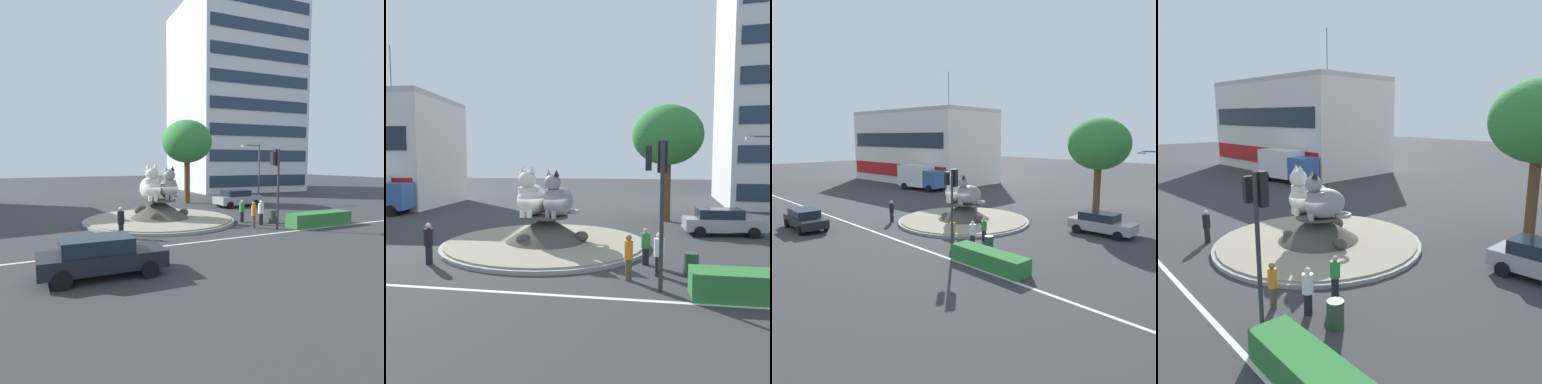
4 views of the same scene
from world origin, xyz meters
TOP-DOWN VIEW (x-y plane):
  - ground_plane at (0.00, 0.00)m, footprint 160.00×160.00m
  - lane_centreline at (0.00, -7.05)m, footprint 112.00×0.20m
  - roundabout_island at (-0.00, 0.01)m, footprint 10.60×10.60m
  - cat_statue_white at (-0.70, -0.16)m, footprint 1.85×2.58m
  - cat_statue_grey at (0.67, -0.18)m, footprint 2.13×2.47m
  - traffic_light_mast at (5.45, -6.02)m, footprint 0.71×0.53m
  - office_tower at (21.34, 23.01)m, footprint 17.26×16.80m
  - clipped_hedge_strip at (8.83, -6.41)m, footprint 4.75×1.20m
  - broadleaf_tree_behind_island at (6.71, 9.19)m, footprint 5.09×5.09m
  - streetlight_arm at (13.21, 6.15)m, footprint 2.39×0.40m
  - pedestrian_black_shirt at (-3.99, -4.31)m, footprint 0.38×0.38m
  - pedestrian_white_shirt at (5.55, -4.42)m, footprint 0.38×0.38m
  - pedestrian_orange_shirt at (4.44, -5.12)m, footprint 0.32×0.32m
  - pedestrian_green_shirt at (5.08, -2.89)m, footprint 0.38×0.38m
  - sedan_on_far_lane at (-6.44, -10.35)m, footprint 4.63×2.21m
  - hatchback_near_shophouse at (9.64, 4.42)m, footprint 4.61×2.19m
  - litter_bin at (6.77, -4.21)m, footprint 0.56×0.56m

SIDE VIEW (x-z plane):
  - ground_plane at x=0.00m, z-range 0.00..0.00m
  - lane_centreline at x=0.00m, z-range 0.00..0.01m
  - clipped_hedge_strip at x=8.83m, z-range 0.00..0.90m
  - litter_bin at x=6.77m, z-range 0.00..0.90m
  - roundabout_island at x=0.00m, z-range -0.29..1.28m
  - sedan_on_far_lane at x=-6.44m, z-range 0.04..1.53m
  - pedestrian_green_shirt at x=5.08m, z-range 0.03..1.60m
  - hatchback_near_shophouse at x=9.64m, z-range 0.04..1.60m
  - pedestrian_white_shirt at x=5.55m, z-range 0.04..1.72m
  - pedestrian_orange_shirt at x=4.44m, z-range 0.06..1.76m
  - pedestrian_black_shirt at x=-3.99m, z-range 0.05..1.81m
  - cat_statue_grey at x=0.67m, z-range 1.25..3.63m
  - cat_statue_white at x=-0.70m, z-range 1.22..3.80m
  - streetlight_arm at x=13.21m, z-range 0.59..6.60m
  - traffic_light_mast at x=5.45m, z-range 1.17..6.19m
  - broadleaf_tree_behind_island at x=6.71m, z-range 2.02..10.49m
  - office_tower at x=21.34m, z-range 0.00..26.91m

